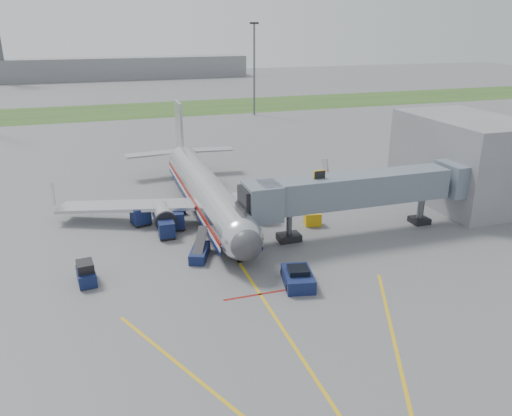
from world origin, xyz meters
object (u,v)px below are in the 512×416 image
object	(u,v)px
baggage_tug	(86,274)
pushback_tug	(298,278)
ramp_worker	(158,218)
belt_loader	(200,252)
airliner	(205,190)

from	to	relation	value
baggage_tug	pushback_tug	bearing A→B (deg)	-19.27
pushback_tug	ramp_worker	xyz separation A→B (m)	(-9.10, 16.20, 0.33)
pushback_tug	belt_loader	size ratio (longest dim) A/B	0.92
pushback_tug	ramp_worker	bearing A→B (deg)	119.32
pushback_tug	belt_loader	world-z (taller)	belt_loader
baggage_tug	ramp_worker	distance (m)	12.76
airliner	ramp_worker	distance (m)	6.45
airliner	baggage_tug	distance (m)	18.46
airliner	ramp_worker	bearing A→B (deg)	-155.85
belt_loader	ramp_worker	xyz separation A→B (m)	(-2.57, 8.66, 0.45)
airliner	belt_loader	xyz separation A→B (m)	(-3.11, -11.21, -2.12)
airliner	baggage_tug	xyz separation A→B (m)	(-12.96, -13.02, -1.82)
baggage_tug	ramp_worker	xyz separation A→B (m)	(7.28, 10.47, 0.15)
ramp_worker	belt_loader	bearing A→B (deg)	-100.13
baggage_tug	airliner	bearing A→B (deg)	45.13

